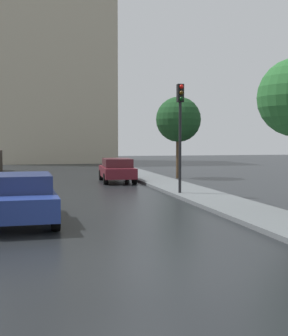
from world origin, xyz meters
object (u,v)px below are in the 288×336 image
Objects in this scene: car_maroon_near_kerb at (117,170)px; street_tree_far at (178,120)px; traffic_light at (180,118)px; car_blue_mid_road at (22,197)px.

street_tree_far is (4.19, 1.91, 2.92)m from car_maroon_near_kerb.
car_maroon_near_kerb is at bearing -155.50° from street_tree_far.
street_tree_far is (2.69, 8.97, 0.34)m from traffic_light.
traffic_light is 9.37m from street_tree_far.
car_maroon_near_kerb is 5.45m from street_tree_far.
car_blue_mid_road is (-4.81, -12.12, 0.02)m from car_maroon_near_kerb.
car_maroon_near_kerb is 13.04m from car_blue_mid_road.
car_blue_mid_road is 1.00× the size of traffic_light.
car_maroon_near_kerb is at bearing 101.95° from traffic_light.
traffic_light is (1.50, -7.07, 2.58)m from car_maroon_near_kerb.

